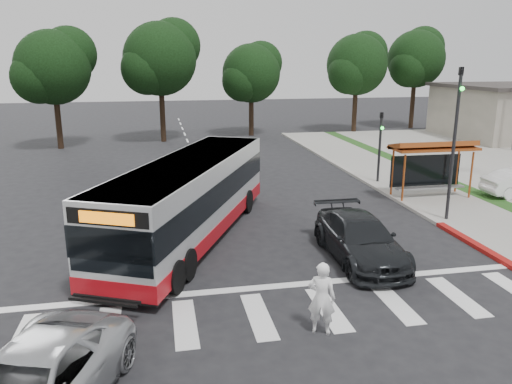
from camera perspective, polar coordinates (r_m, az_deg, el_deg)
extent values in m
plane|color=black|center=(18.50, -2.80, -6.61)|extent=(140.00, 140.00, 0.00)
cube|color=gray|center=(29.21, 16.61, 0.98)|extent=(4.00, 40.00, 0.12)
cube|color=#9E9991|center=(28.34, 13.02, 0.83)|extent=(0.30, 40.00, 0.15)
cube|color=maroon|center=(20.05, 24.66, -6.05)|extent=(0.32, 6.00, 0.15)
cube|color=silver|center=(14.03, 0.30, -13.97)|extent=(18.00, 2.60, 0.01)
cylinder|color=#9D451A|center=(24.92, 16.51, 1.51)|extent=(0.10, 0.10, 2.30)
cylinder|color=#9D451A|center=(26.77, 23.37, 1.79)|extent=(0.10, 0.10, 2.30)
cylinder|color=#9D451A|center=(25.96, 15.31, 2.12)|extent=(0.10, 0.10, 2.30)
cylinder|color=#9D451A|center=(27.74, 22.00, 2.36)|extent=(0.10, 0.10, 2.30)
cube|color=#9D451A|center=(26.06, 19.65, 4.75)|extent=(4.20, 1.60, 0.12)
cube|color=#9D451A|center=(26.07, 19.62, 5.09)|extent=(4.20, 1.32, 0.51)
cube|color=black|center=(26.79, 18.77, 2.35)|extent=(3.80, 0.06, 1.60)
cube|color=gray|center=(26.45, 19.27, 0.48)|extent=(3.60, 0.40, 0.08)
cylinder|color=black|center=(22.39, 21.65, 4.79)|extent=(0.14, 0.14, 6.50)
imported|color=black|center=(22.12, 22.34, 11.81)|extent=(0.16, 0.20, 1.00)
sphere|color=#19E533|center=(21.99, 22.51, 10.86)|extent=(0.18, 0.18, 0.18)
cylinder|color=black|center=(28.64, 13.94, 4.87)|extent=(0.14, 0.14, 4.00)
imported|color=black|center=(28.43, 14.13, 7.84)|extent=(0.16, 0.20, 1.00)
sphere|color=#19E533|center=(28.31, 14.24, 7.09)|extent=(0.18, 0.18, 0.18)
cylinder|color=black|center=(48.88, 11.21, 9.38)|extent=(0.44, 0.44, 4.40)
sphere|color=black|center=(48.67, 11.46, 14.06)|extent=(5.60, 5.60, 5.60)
sphere|color=black|center=(49.88, 12.37, 15.18)|extent=(4.20, 4.20, 4.20)
sphere|color=black|center=(47.67, 10.62, 13.25)|extent=(3.92, 3.92, 3.92)
cylinder|color=black|center=(53.66, 17.44, 9.58)|extent=(0.44, 0.44, 4.84)
sphere|color=black|center=(53.48, 17.81, 14.27)|extent=(5.60, 5.60, 5.60)
sphere|color=black|center=(54.77, 18.54, 15.37)|extent=(4.20, 4.20, 4.20)
sphere|color=black|center=(52.41, 17.15, 13.48)|extent=(3.92, 3.92, 3.92)
cylinder|color=black|center=(43.26, -10.64, 8.88)|extent=(0.44, 0.44, 4.84)
sphere|color=black|center=(43.04, -10.93, 14.71)|extent=(6.00, 6.00, 6.00)
sphere|color=black|center=(43.98, -9.39, 16.21)|extent=(4.50, 4.50, 4.50)
sphere|color=black|center=(42.30, -12.33, 13.59)|extent=(4.20, 4.20, 4.20)
cylinder|color=black|center=(46.07, -0.55, 8.93)|extent=(0.44, 0.44, 3.96)
sphere|color=black|center=(45.84, -0.56, 13.41)|extent=(5.20, 5.20, 5.20)
sphere|color=black|center=(46.79, 0.55, 14.55)|extent=(3.90, 3.90, 3.90)
sphere|color=black|center=(45.06, -1.56, 12.58)|extent=(3.64, 3.64, 3.64)
cylinder|color=black|center=(41.98, -21.66, 7.61)|extent=(0.44, 0.44, 4.40)
sphere|color=black|center=(41.73, -22.19, 13.05)|extent=(5.60, 5.60, 5.60)
sphere|color=black|center=(42.37, -20.59, 14.57)|extent=(4.20, 4.20, 4.20)
sphere|color=black|center=(41.25, -23.64, 11.92)|extent=(3.92, 3.92, 3.92)
imported|color=white|center=(12.95, 7.51, -11.92)|extent=(0.83, 0.72, 1.93)
imported|color=black|center=(17.75, 11.77, -5.24)|extent=(2.21, 5.28, 1.52)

